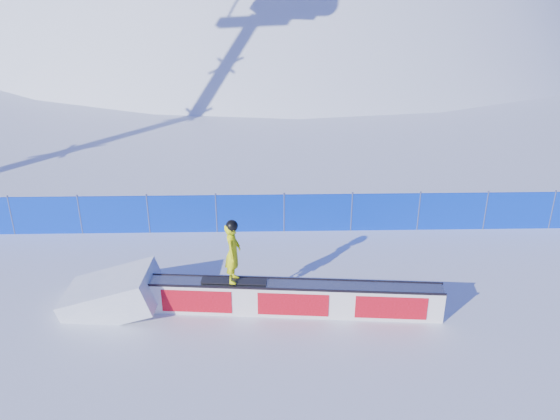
{
  "coord_description": "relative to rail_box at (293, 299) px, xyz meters",
  "views": [
    {
      "loc": [
        -1.51,
        -12.03,
        8.68
      ],
      "look_at": [
        -1.18,
        2.26,
        1.78
      ],
      "focal_mm": 40.0,
      "sensor_mm": 36.0,
      "label": 1
    }
  ],
  "objects": [
    {
      "name": "safety_fence",
      "position": [
        0.9,
        4.22,
        0.19
      ],
      "size": [
        22.05,
        0.05,
        1.3
      ],
      "color": "#0635C9",
      "rests_on": "ground"
    },
    {
      "name": "ground",
      "position": [
        0.9,
        -0.28,
        -0.41
      ],
      "size": [
        160.0,
        160.0,
        0.0
      ],
      "primitive_type": "plane",
      "color": "white",
      "rests_on": "ground"
    },
    {
      "name": "snow_hill",
      "position": [
        0.9,
        41.72,
        -18.41
      ],
      "size": [
        64.0,
        64.0,
        64.0
      ],
      "color": "white",
      "rests_on": "ground"
    },
    {
      "name": "rail_box",
      "position": [
        0.0,
        0.0,
        0.0
      ],
      "size": [
        6.99,
        1.05,
        0.84
      ],
      "rotation": [
        0.0,
        0.0,
        -0.08
      ],
      "color": "white",
      "rests_on": "ground"
    },
    {
      "name": "snow_ramp",
      "position": [
        -4.35,
        0.35,
        -0.41
      ],
      "size": [
        2.43,
        1.63,
        1.45
      ],
      "primitive_type": null,
      "rotation": [
        0.0,
        -0.31,
        -0.08
      ],
      "color": "white",
      "rests_on": "ground"
    },
    {
      "name": "snowboarder",
      "position": [
        -1.39,
        0.11,
        1.21
      ],
      "size": [
        1.55,
        0.59,
        1.6
      ],
      "rotation": [
        0.0,
        0.0,
        1.42
      ],
      "color": "black",
      "rests_on": "rail_box"
    }
  ]
}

